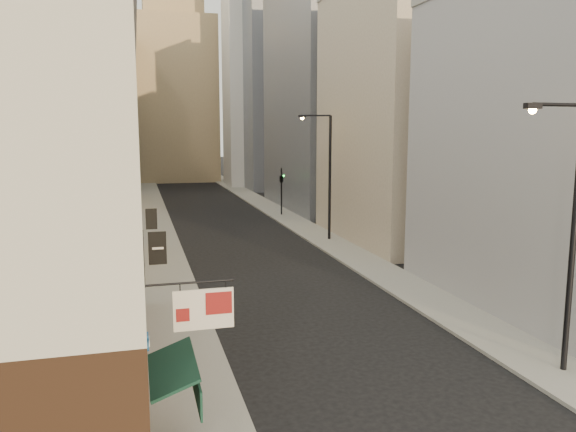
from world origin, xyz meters
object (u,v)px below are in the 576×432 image
object	(u,v)px
streetlamp_near	(569,224)
traffic_light_right	(281,179)
streetlamp_mid	(327,170)
clock_tower	(174,80)
white_tower	(251,68)

from	to	relation	value
streetlamp_near	traffic_light_right	size ratio (longest dim) A/B	1.95
streetlamp_mid	traffic_light_right	xyz separation A→B (m)	(-0.15, 13.86, -1.84)
streetlamp_near	clock_tower	bearing A→B (deg)	91.43
clock_tower	streetlamp_near	distance (m)	88.34
white_tower	traffic_light_right	world-z (taller)	white_tower
streetlamp_mid	traffic_light_right	size ratio (longest dim) A/B	2.01
streetlamp_near	streetlamp_mid	size ratio (longest dim) A/B	0.97
clock_tower	white_tower	bearing A→B (deg)	-51.84
clock_tower	white_tower	xyz separation A→B (m)	(11.00, -14.00, 0.97)
clock_tower	traffic_light_right	bearing A→B (deg)	-81.08
white_tower	streetlamp_near	size ratio (longest dim) A/B	4.25
white_tower	streetlamp_mid	size ratio (longest dim) A/B	4.12
clock_tower	streetlamp_mid	xyz separation A→B (m)	(7.55, -61.06, -11.88)
clock_tower	white_tower	distance (m)	17.83
streetlamp_near	white_tower	bearing A→B (deg)	83.79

